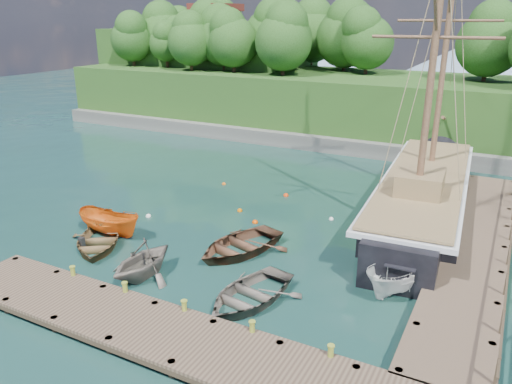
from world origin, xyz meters
TOP-DOWN VIEW (x-y plane):
  - ground at (0.00, 0.00)m, footprint 160.00×160.00m
  - dock_near at (2.00, -6.50)m, footprint 20.00×3.20m
  - dock_east at (11.50, 7.00)m, footprint 3.20×24.00m
  - bollard_0 at (-4.00, -5.10)m, footprint 0.26×0.26m
  - bollard_1 at (-1.00, -5.10)m, footprint 0.26×0.26m
  - bollard_2 at (2.00, -5.10)m, footprint 0.26×0.26m
  - bollard_3 at (5.00, -5.10)m, footprint 0.26×0.26m
  - bollard_4 at (8.00, -5.10)m, footprint 0.26×0.26m
  - rowboat_0 at (-6.07, -1.57)m, footprint 5.23×5.54m
  - rowboat_1 at (-1.96, -2.85)m, footprint 3.31×3.79m
  - rowboat_2 at (0.78, 1.40)m, footprint 4.98×5.95m
  - rowboat_3 at (3.46, -2.51)m, footprint 4.19×5.28m
  - motorboat_orange at (-6.61, -0.03)m, footprint 4.18×1.67m
  - cabin_boat_white at (8.95, 1.36)m, footprint 3.17×4.69m
  - schooner at (8.10, 10.89)m, footprint 5.96×26.41m
  - mooring_buoy_0 at (-6.45, 3.00)m, footprint 0.33×0.33m
  - mooring_buoy_1 at (-1.99, 6.36)m, footprint 0.32×0.32m
  - mooring_buoy_2 at (-0.29, 5.16)m, footprint 0.35×0.35m
  - mooring_buoy_3 at (3.50, 7.72)m, footprint 0.28×0.28m
  - mooring_buoy_4 at (-5.59, 10.37)m, footprint 0.28×0.28m
  - mooring_buoy_5 at (-0.61, 10.24)m, footprint 0.35×0.35m
  - headland at (-12.88, 31.36)m, footprint 51.00×19.31m
  - distant_ridge at (4.30, 70.00)m, footprint 117.00×40.00m

SIDE VIEW (x-z plane):
  - ground at x=0.00m, z-range 0.00..0.00m
  - bollard_0 at x=-4.00m, z-range -0.23..0.23m
  - bollard_1 at x=-1.00m, z-range -0.23..0.23m
  - bollard_2 at x=2.00m, z-range -0.23..0.23m
  - bollard_3 at x=5.00m, z-range -0.23..0.23m
  - bollard_4 at x=8.00m, z-range -0.23..0.23m
  - rowboat_0 at x=-6.07m, z-range -0.47..0.47m
  - rowboat_1 at x=-1.96m, z-range -0.96..0.96m
  - rowboat_2 at x=0.78m, z-range -0.53..0.53m
  - rowboat_3 at x=3.46m, z-range -0.49..0.49m
  - motorboat_orange at x=-6.61m, z-range -0.80..0.80m
  - cabin_boat_white at x=8.95m, z-range -0.85..0.85m
  - mooring_buoy_0 at x=-6.45m, z-range -0.16..0.16m
  - mooring_buoy_1 at x=-1.99m, z-range -0.16..0.16m
  - mooring_buoy_2 at x=-0.29m, z-range -0.17..0.17m
  - mooring_buoy_3 at x=3.50m, z-range -0.14..0.14m
  - mooring_buoy_4 at x=-5.59m, z-range -0.14..0.14m
  - mooring_buoy_5 at x=-0.61m, z-range -0.17..0.17m
  - dock_near at x=2.00m, z-range -0.12..0.98m
  - dock_east at x=11.50m, z-range -0.12..0.98m
  - schooner at x=8.10m, z-range -8.51..10.63m
  - distant_ridge at x=4.30m, z-range -0.65..9.35m
  - headland at x=-12.88m, z-range -0.91..11.99m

